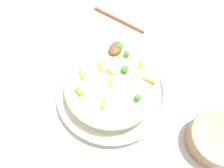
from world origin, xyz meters
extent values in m
plane|color=beige|center=(0.00, 0.00, 0.00)|extent=(2.40, 2.40, 0.00)
cylinder|color=silver|center=(0.00, 0.00, 0.01)|extent=(0.33, 0.33, 0.02)
torus|color=silver|center=(0.00, 0.00, 0.03)|extent=(0.36, 0.36, 0.02)
torus|color=black|center=(0.00, 0.00, 0.03)|extent=(0.35, 0.35, 0.00)
ellipsoid|color=beige|center=(0.00, 0.00, 0.07)|extent=(0.30, 0.29, 0.07)
cube|color=orange|center=(0.03, -0.08, 0.10)|extent=(0.03, 0.03, 0.01)
cube|color=orange|center=(-0.01, -0.05, 0.11)|extent=(0.03, 0.03, 0.01)
cube|color=orange|center=(-0.04, 0.10, 0.10)|extent=(0.01, 0.04, 0.01)
cube|color=orange|center=(-0.01, -0.01, 0.11)|extent=(0.01, 0.03, 0.01)
cube|color=orange|center=(0.02, 0.01, 0.11)|extent=(0.03, 0.02, 0.01)
cube|color=orange|center=(0.08, -0.06, 0.10)|extent=(0.02, 0.03, 0.01)
cube|color=orange|center=(-0.08, 0.05, 0.10)|extent=(0.03, 0.02, 0.01)
cube|color=orange|center=(0.08, 0.02, 0.10)|extent=(0.03, 0.02, 0.01)
cylinder|color=#377928|center=(-0.03, 0.02, 0.11)|extent=(0.01, 0.01, 0.01)
sphere|color=#3D8E33|center=(-0.03, 0.02, 0.12)|extent=(0.02, 0.02, 0.02)
cylinder|color=#377928|center=(-0.09, 0.00, 0.10)|extent=(0.01, 0.01, 0.01)
sphere|color=#3D8E33|center=(-0.09, 0.00, 0.11)|extent=(0.02, 0.02, 0.02)
cylinder|color=#377928|center=(-0.10, -0.03, 0.10)|extent=(0.01, 0.01, 0.01)
sphere|color=#3D8E33|center=(-0.10, -0.03, 0.11)|extent=(0.02, 0.02, 0.02)
cylinder|color=#377928|center=(0.02, 0.09, 0.10)|extent=(0.01, 0.01, 0.01)
sphere|color=#3D8E33|center=(0.02, 0.09, 0.11)|extent=(0.02, 0.02, 0.02)
ellipsoid|color=brown|center=(-0.09, -0.04, 0.11)|extent=(0.06, 0.04, 0.02)
cylinder|color=brown|center=(-0.17, -0.06, 0.15)|extent=(0.06, 0.16, 0.09)
cylinder|color=#8C6B4C|center=(0.00, 0.33, 0.03)|extent=(0.15, 0.15, 0.07)
torus|color=#8C6B4C|center=(0.00, 0.33, 0.06)|extent=(0.16, 0.16, 0.01)
camera|label=1|loc=(0.26, 0.15, 0.62)|focal=32.99mm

